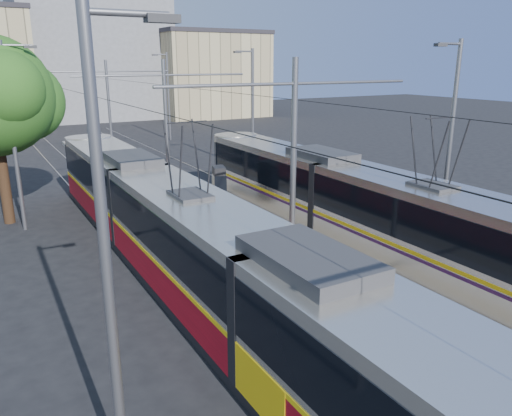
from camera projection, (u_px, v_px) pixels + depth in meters
ground at (497, 407)px, 10.74m from camera, size 160.00×160.00×0.00m
platform at (191, 208)px, 24.85m from camera, size 4.00×50.00×0.30m
tactile_strip_left at (163, 209)px, 24.12m from camera, size 0.70×50.00×0.01m
tactile_strip_right at (217, 201)px, 25.50m from camera, size 0.70×50.00×0.01m
rails at (191, 211)px, 24.89m from camera, size 8.71×70.00×0.03m
tram_left at (192, 246)px, 15.31m from camera, size 2.43×30.09×5.50m
tram_right at (428, 230)px, 16.38m from camera, size 2.43×29.31×5.50m
catenary at (213, 126)px, 21.25m from camera, size 9.20×70.00×7.00m
street_lamps at (160, 119)px, 27.05m from camera, size 15.18×38.22×8.00m
shelter at (219, 187)px, 23.98m from camera, size 0.82×1.06×2.07m
tree at (0, 98)px, 21.84m from camera, size 5.75×5.31×8.35m
building_centre at (91, 55)px, 64.63m from camera, size 18.36×14.28×16.07m
building_right at (209, 74)px, 67.00m from camera, size 14.28×10.20×11.13m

